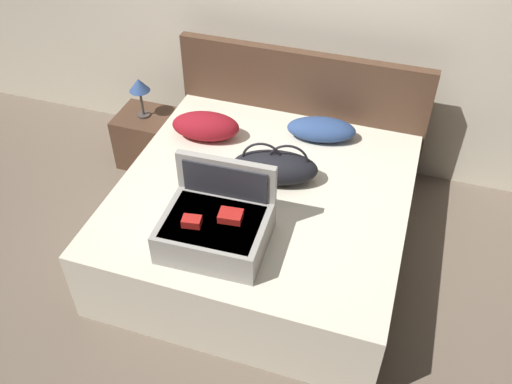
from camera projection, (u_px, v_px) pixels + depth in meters
name	position (u px, v px, depth m)	size (l,w,h in m)	color
ground_plane	(244.00, 289.00, 3.73)	(12.00, 12.00, 0.00)	#6B5B4C
back_wall	(315.00, 5.00, 4.04)	(8.00, 0.10, 2.60)	beige
bed	(262.00, 220.00, 3.83)	(1.88, 1.86, 0.55)	beige
headboard	(300.00, 114.00, 4.35)	(1.92, 0.08, 1.07)	#4C3323
hard_case_large	(216.00, 226.00, 3.21)	(0.62, 0.52, 0.46)	gray
duffel_bag	(275.00, 167.00, 3.65)	(0.61, 0.36, 0.30)	black
pillow_near_headboard	(206.00, 126.00, 4.01)	(0.49, 0.25, 0.20)	maroon
pillow_center_head	(321.00, 129.00, 4.02)	(0.50, 0.24, 0.16)	navy
nightstand	(147.00, 138.00, 4.63)	(0.44, 0.40, 0.45)	#4C3323
table_lamp	(139.00, 87.00, 4.30)	(0.16, 0.16, 0.33)	#3F3833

